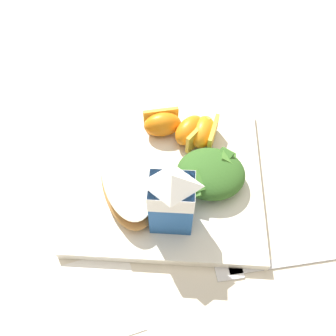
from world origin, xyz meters
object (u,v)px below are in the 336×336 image
Objects in this scene: orange_wedge_rear at (162,124)px; paper_napkin at (93,299)px; cheesy_pizza_bread at (129,177)px; orange_wedge_middle at (191,131)px; milk_carton at (171,198)px; metal_fork at (273,264)px; green_salad_pile at (211,173)px; orange_wedge_front at (204,132)px; white_plate at (168,175)px.

orange_wedge_rear reaches higher than paper_napkin.
orange_wedge_middle reaches higher than cheesy_pizza_bread.
cheesy_pizza_bread is 1.69× the size of milk_carton.
orange_wedge_middle is at bearing -133.68° from cheesy_pizza_bread.
orange_wedge_rear is (0.02, -0.16, -0.04)m from milk_carton.
cheesy_pizza_bread reaches higher than paper_napkin.
cheesy_pizza_bread is 0.23m from metal_fork.
milk_carton is at bearing 81.22° from orange_wedge_middle.
orange_wedge_front is (0.01, -0.08, -0.00)m from green_salad_pile.
white_plate is at bearing 50.97° from orange_wedge_front.
green_salad_pile reaches higher than paper_napkin.
white_plate is 0.07m from green_salad_pile.
orange_wedge_rear is 0.28m from paper_napkin.
cheesy_pizza_bread is 1.69× the size of paper_napkin.
orange_wedge_front is 0.61× the size of paper_napkin.
green_salad_pile reaches higher than white_plate.
white_plate is 1.49× the size of metal_fork.
green_salad_pile is 0.91× the size of paper_napkin.
orange_wedge_front is at bearing -118.09° from paper_napkin.
orange_wedge_front is 1.00× the size of orange_wedge_rear.
green_salad_pile is 0.09m from milk_carton.
white_plate is 1.51× the size of cheesy_pizza_bread.
milk_carton reaches higher than orange_wedge_rear.
white_plate is at bearing 64.53° from orange_wedge_middle.
metal_fork is (-0.14, 0.05, -0.07)m from milk_carton.
orange_wedge_middle and orange_wedge_rear have the same top height.
orange_wedge_middle is 0.28m from paper_napkin.
white_plate is at bearing 99.92° from orange_wedge_rear.
metal_fork is at bearing -165.87° from paper_napkin.
orange_wedge_middle is at bearing -115.47° from white_plate.
cheesy_pizza_bread is 0.14m from orange_wedge_front.
green_salad_pile is at bearing -54.44° from metal_fork.
green_salad_pile is at bearing -129.54° from paper_napkin.
milk_carton is 1.65× the size of orange_wedge_front.
paper_napkin is at bearing 50.46° from green_salad_pile.
orange_wedge_middle is 0.37× the size of metal_fork.
paper_napkin is at bearing 49.74° from milk_carton.
paper_napkin is at bearing 61.91° from orange_wedge_front.
milk_carton is at bearing 98.19° from orange_wedge_rear.
milk_carton reaches higher than green_salad_pile.
milk_carton reaches higher than paper_napkin.
green_salad_pile reaches higher than orange_wedge_rear.
orange_wedge_front and orange_wedge_rear have the same top height.
orange_wedge_rear is at bearing -104.41° from paper_napkin.
orange_wedge_middle is (-0.09, -0.09, 0.00)m from cheesy_pizza_bread.
orange_wedge_front is (-0.04, -0.15, -0.04)m from milk_carton.
orange_wedge_front is 0.07m from orange_wedge_rear.
cheesy_pizza_bread is 0.09m from milk_carton.
milk_carton is at bearing 73.27° from orange_wedge_front.
milk_carton is at bearing -130.26° from paper_napkin.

